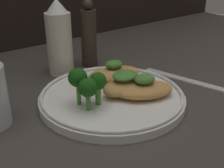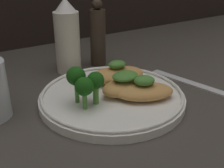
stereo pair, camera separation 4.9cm
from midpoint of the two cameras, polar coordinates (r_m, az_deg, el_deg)
ground_plane at (r=50.82cm, az=2.77°, el=-4.06°), size 180.00×180.00×1.00cm
plate at (r=50.13cm, az=2.80°, el=-2.57°), size 25.83×25.83×2.00cm
grilled_meat_front at (r=48.66cm, az=9.34°, el=-1.34°), size 11.89×9.94×4.12cm
grilled_meat_middle at (r=49.72cm, az=5.49°, el=-0.22°), size 9.57×6.22×4.09cm
grilled_meat_back at (r=54.40cm, az=3.61°, el=1.96°), size 11.96×8.29×4.33cm
broccoli_bunch at (r=44.67cm, az=-2.49°, el=0.39°), size 5.46×5.65×6.40cm
sauce_bottle at (r=61.67cm, az=-7.14°, el=9.26°), size 5.43×5.43×16.17cm
pepper_grinder at (r=65.67cm, az=-0.75°, el=9.76°), size 3.60×3.60×15.32cm
fork at (r=59.94cm, az=18.39°, el=0.13°), size 5.64×19.42×0.60cm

